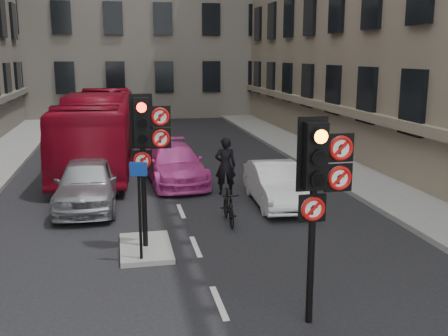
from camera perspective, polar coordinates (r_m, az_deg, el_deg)
name	(u,v)px	position (r m, az deg, el deg)	size (l,w,h in m)	color
pavement_right	(349,170)	(21.36, 13.49, -0.20)	(3.00, 50.00, 0.16)	gray
centre_island	(146,248)	(12.73, -8.51, -8.59)	(1.20, 2.00, 0.12)	gray
signal_near	(319,178)	(8.74, 10.31, -1.03)	(0.91, 0.40, 3.58)	black
signal_far	(146,138)	(12.05, -8.50, 3.25)	(0.91, 0.40, 3.58)	black
car_silver	(88,183)	(16.42, -14.62, -1.54)	(1.79, 4.45, 1.52)	#97999E
car_white	(276,184)	(16.27, 5.67, -1.75)	(1.36, 3.90, 1.28)	white
car_pink	(174,164)	(19.06, -5.45, 0.46)	(1.92, 4.72, 1.37)	#D53E9E
bus_red	(99,130)	(22.15, -13.48, 4.04)	(2.57, 10.98, 3.06)	maroon
motorcycle	(229,207)	(14.40, 0.50, -4.25)	(0.44, 1.57, 0.94)	black
motorcyclist	(225,166)	(17.28, 0.15, 0.23)	(0.70, 0.46, 1.92)	black
info_sign	(139,197)	(11.49, -9.20, -3.15)	(0.37, 0.16, 2.20)	black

